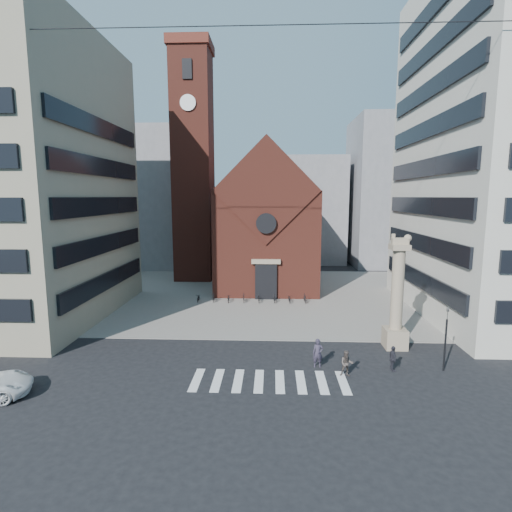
{
  "coord_description": "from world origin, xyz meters",
  "views": [
    {
      "loc": [
        0.68,
        -26.36,
        11.35
      ],
      "look_at": [
        -0.74,
        8.0,
        6.22
      ],
      "focal_mm": 28.0,
      "sensor_mm": 36.0,
      "label": 1
    }
  ],
  "objects_px": {
    "pedestrian_0": "(318,353)",
    "pedestrian_1": "(347,364)",
    "traffic_light": "(446,337)",
    "pedestrian_2": "(393,359)",
    "lion_column": "(397,303)",
    "scooter_0": "(199,298)"
  },
  "relations": [
    {
      "from": "lion_column",
      "to": "pedestrian_0",
      "type": "bearing_deg",
      "value": -148.96
    },
    {
      "from": "pedestrian_0",
      "to": "pedestrian_1",
      "type": "distance_m",
      "value": 2.13
    },
    {
      "from": "lion_column",
      "to": "scooter_0",
      "type": "height_order",
      "value": "lion_column"
    },
    {
      "from": "pedestrian_2",
      "to": "scooter_0",
      "type": "distance_m",
      "value": 23.15
    },
    {
      "from": "lion_column",
      "to": "traffic_light",
      "type": "xyz_separation_m",
      "value": [
        1.99,
        -4.0,
        -1.17
      ]
    },
    {
      "from": "pedestrian_2",
      "to": "traffic_light",
      "type": "bearing_deg",
      "value": -91.02
    },
    {
      "from": "pedestrian_0",
      "to": "pedestrian_1",
      "type": "xyz_separation_m",
      "value": [
        1.68,
        -1.31,
        -0.13
      ]
    },
    {
      "from": "scooter_0",
      "to": "pedestrian_0",
      "type": "bearing_deg",
      "value": -59.26
    },
    {
      "from": "traffic_light",
      "to": "scooter_0",
      "type": "height_order",
      "value": "traffic_light"
    },
    {
      "from": "pedestrian_0",
      "to": "scooter_0",
      "type": "height_order",
      "value": "pedestrian_0"
    },
    {
      "from": "pedestrian_0",
      "to": "lion_column",
      "type": "bearing_deg",
      "value": 30.36
    },
    {
      "from": "pedestrian_0",
      "to": "scooter_0",
      "type": "relative_size",
      "value": 1.25
    },
    {
      "from": "lion_column",
      "to": "pedestrian_1",
      "type": "relative_size",
      "value": 5.19
    },
    {
      "from": "lion_column",
      "to": "scooter_0",
      "type": "relative_size",
      "value": 5.58
    },
    {
      "from": "traffic_light",
      "to": "pedestrian_2",
      "type": "bearing_deg",
      "value": -177.01
    },
    {
      "from": "pedestrian_1",
      "to": "pedestrian_2",
      "type": "xyz_separation_m",
      "value": [
        3.16,
        0.89,
        0.01
      ]
    },
    {
      "from": "pedestrian_0",
      "to": "pedestrian_1",
      "type": "bearing_deg",
      "value": -38.67
    },
    {
      "from": "traffic_light",
      "to": "pedestrian_1",
      "type": "relative_size",
      "value": 2.57
    },
    {
      "from": "pedestrian_0",
      "to": "pedestrian_1",
      "type": "height_order",
      "value": "pedestrian_0"
    },
    {
      "from": "scooter_0",
      "to": "traffic_light",
      "type": "bearing_deg",
      "value": -44.1
    },
    {
      "from": "pedestrian_1",
      "to": "pedestrian_2",
      "type": "relative_size",
      "value": 0.99
    },
    {
      "from": "pedestrian_2",
      "to": "scooter_0",
      "type": "relative_size",
      "value": 1.09
    }
  ]
}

